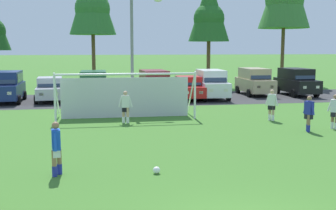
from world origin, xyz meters
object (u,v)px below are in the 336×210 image
Objects in this scene: parked_car_slot_end at (296,82)px; street_lamp at (135,52)px; soccer_ball at (157,170)px; player_winger_right at (335,112)px; parked_car_slot_center_right at (188,88)px; parked_car_slot_far_right at (255,81)px; player_winger_left at (56,149)px; parked_car_slot_center_left at (94,86)px; soccer_goal at (126,94)px; player_trailing_back at (125,107)px; parked_car_slot_left at (50,89)px; parked_car_slot_center at (154,85)px; player_midfield_center at (309,114)px; player_striker_near at (272,105)px; parked_car_slot_far_left at (7,86)px.

parked_car_slot_end is 0.68× the size of street_lamp.
player_winger_right is (9.28, 5.58, 0.71)m from soccer_ball.
parked_car_slot_far_right reaches higher than parked_car_slot_center_right.
player_winger_left is 23.80m from parked_car_slot_far_right.
soccer_goal is at bearing -76.66° from parked_car_slot_center_left.
player_winger_right and player_trailing_back have the same top height.
soccer_goal is 1.58m from player_trailing_back.
player_winger_left is at bearing -83.41° from parked_car_slot_left.
parked_car_slot_left reaches higher than player_winger_left.
parked_car_slot_center is 2.52m from parked_car_slot_center_right.
player_midfield_center is at bearing -166.45° from player_winger_right.
parked_car_slot_left is 15.94m from parked_car_slot_far_right.
player_trailing_back is (-0.34, 8.82, 0.71)m from soccer_ball.
player_midfield_center is at bearing -81.15° from player_striker_near.
parked_car_slot_left is 3.10m from parked_car_slot_center_left.
player_winger_left is 0.35× the size of parked_car_slot_far_right.
street_lamp is at bearing 131.76° from player_midfield_center.
parked_car_slot_center is at bearing 73.39° from player_trailing_back.
parked_car_slot_center_right is 6.30m from parked_car_slot_far_right.
player_winger_left is 13.66m from street_lamp.
parked_car_slot_center_left is at bearing 127.67° from player_midfield_center.
player_midfield_center and player_trailing_back have the same top height.
parked_car_slot_center_left is at bearing 100.38° from player_trailing_back.
player_striker_near is 1.00× the size of player_winger_left.
parked_car_slot_center_left is (-11.27, 12.26, 0.29)m from player_winger_right.
player_trailing_back is at bearing 161.34° from player_winger_right.
parked_car_slot_center_right is (5.22, 8.82, 0.05)m from player_trailing_back.
player_winger_left is 0.35× the size of parked_car_slot_center.
player_midfield_center is 0.39× the size of parked_car_slot_center_right.
parked_car_slot_end is 14.80m from street_lamp.
player_striker_near is at bearing -39.19° from parked_car_slot_left.
parked_car_slot_far_left and parked_car_slot_far_right have the same top height.
player_midfield_center is at bearing -39.91° from parked_car_slot_far_left.
parked_car_slot_center reaches higher than soccer_ball.
parked_car_slot_left is at bearing -174.82° from parked_car_slot_far_right.
soccer_ball is 11.02m from player_striker_near.
parked_car_slot_left is (-12.33, 10.06, 0.05)m from player_striker_near.
player_winger_right is 0.35× the size of parked_car_slot_far_right.
parked_car_slot_end is at bearing -14.08° from parked_car_slot_far_right.
soccer_goal is at bearing 147.28° from player_midfield_center.
parked_car_slot_far_right is (1.54, 14.16, 0.29)m from player_winger_right.
player_striker_near is (7.28, 8.24, 0.71)m from soccer_ball.
street_lamp reaches higher than parked_car_slot_far_left.
parked_car_slot_center is (10.38, -0.32, 0.00)m from parked_car_slot_far_left.
parked_car_slot_far_left reaches higher than player_winger_left.
player_midfield_center is 0.38× the size of parked_car_slot_left.
parked_car_slot_left is (-4.71, 9.48, 0.05)m from player_trailing_back.
parked_car_slot_center_right is (7.86, 17.31, 0.05)m from player_winger_left.
parked_car_slot_center_left is 5.80m from street_lamp.
street_lamp reaches higher than player_trailing_back.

